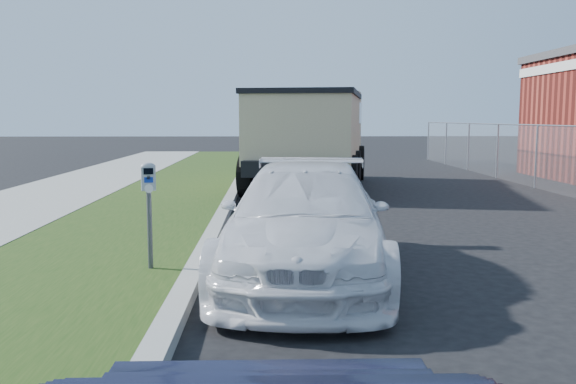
{
  "coord_description": "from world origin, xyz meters",
  "views": [
    {
      "loc": [
        -1.65,
        -7.24,
        2.0
      ],
      "look_at": [
        -1.4,
        1.0,
        1.0
      ],
      "focal_mm": 38.0,
      "sensor_mm": 36.0,
      "label": 1
    }
  ],
  "objects": [
    {
      "name": "ground",
      "position": [
        0.0,
        0.0,
        0.0
      ],
      "size": [
        120.0,
        120.0,
        0.0
      ],
      "primitive_type": "plane",
      "color": "black",
      "rests_on": "ground"
    },
    {
      "name": "streetside",
      "position": [
        -5.57,
        2.0,
        0.07
      ],
      "size": [
        6.12,
        50.0,
        0.15
      ],
      "color": "gray",
      "rests_on": "ground"
    },
    {
      "name": "parking_meter",
      "position": [
        -3.15,
        0.29,
        1.09
      ],
      "size": [
        0.21,
        0.16,
        1.33
      ],
      "rotation": [
        0.0,
        0.0,
        0.24
      ],
      "color": "#3F4247",
      "rests_on": "ground"
    },
    {
      "name": "white_wagon",
      "position": [
        -1.2,
        0.37,
        0.71
      ],
      "size": [
        2.44,
        5.04,
        1.41
      ],
      "primitive_type": "imported",
      "rotation": [
        0.0,
        0.0,
        -0.1
      ],
      "color": "silver",
      "rests_on": "ground"
    },
    {
      "name": "dump_truck",
      "position": [
        -0.41,
        10.64,
        1.59
      ],
      "size": [
        4.0,
        7.59,
        2.83
      ],
      "rotation": [
        0.0,
        0.0,
        -0.19
      ],
      "color": "black",
      "rests_on": "ground"
    }
  ]
}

